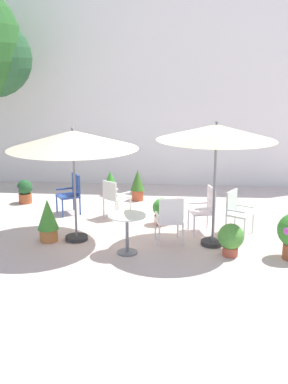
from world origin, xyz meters
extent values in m
plane|color=beige|center=(0.00, 0.00, 0.00)|extent=(60.00, 60.00, 0.00)
cube|color=white|center=(0.00, 3.79, 2.74)|extent=(10.90, 0.30, 5.49)
cylinder|color=#2D2D2D|center=(1.39, -1.20, 0.04)|extent=(0.44, 0.44, 0.08)
cylinder|color=slate|center=(1.39, -1.20, 1.15)|extent=(0.04, 0.04, 2.30)
cone|color=beige|center=(1.39, -1.20, 2.16)|extent=(2.19, 2.19, 0.28)
sphere|color=slate|center=(1.39, -1.20, 2.33)|extent=(0.06, 0.06, 0.06)
cylinder|color=#2D2D2D|center=(-1.26, -1.14, 0.04)|extent=(0.44, 0.44, 0.08)
cylinder|color=slate|center=(-1.26, -1.14, 1.08)|extent=(0.04, 0.04, 2.16)
cone|color=beige|center=(-1.26, -1.14, 1.99)|extent=(2.47, 2.47, 0.34)
sphere|color=slate|center=(-1.26, -1.14, 2.19)|extent=(0.06, 0.06, 0.06)
cylinder|color=silver|center=(-0.19, -1.76, 0.72)|extent=(0.68, 0.68, 0.02)
cylinder|color=slate|center=(-0.19, -1.76, 0.35)|extent=(0.06, 0.06, 0.71)
cylinder|color=slate|center=(-0.19, -1.76, 0.01)|extent=(0.38, 0.38, 0.03)
cube|color=silver|center=(1.97, -0.57, 0.43)|extent=(0.61, 0.62, 0.04)
cube|color=silver|center=(1.80, -0.47, 0.67)|extent=(0.26, 0.40, 0.45)
cube|color=silver|center=(1.86, -0.75, 0.55)|extent=(0.36, 0.23, 0.03)
cube|color=silver|center=(2.08, -0.38, 0.55)|extent=(0.36, 0.23, 0.03)
cylinder|color=silver|center=(2.03, -0.85, 0.20)|extent=(0.04, 0.04, 0.41)
cylinder|color=silver|center=(2.25, -0.48, 0.20)|extent=(0.04, 0.04, 0.41)
cylinder|color=silver|center=(1.69, -0.65, 0.20)|extent=(0.04, 0.04, 0.41)
cylinder|color=silver|center=(1.91, -0.28, 0.20)|extent=(0.04, 0.04, 0.41)
cube|color=#254594|center=(-1.83, 0.57, 0.43)|extent=(0.64, 0.65, 0.04)
cube|color=#254594|center=(-1.66, 0.68, 0.69)|extent=(0.28, 0.41, 0.48)
cube|color=#254594|center=(-1.95, 0.76, 0.55)|extent=(0.37, 0.25, 0.03)
cube|color=#254594|center=(-1.71, 0.38, 0.55)|extent=(0.37, 0.25, 0.03)
cylinder|color=#254594|center=(-2.12, 0.65, 0.20)|extent=(0.04, 0.04, 0.41)
cylinder|color=#254594|center=(-1.89, 0.27, 0.20)|extent=(0.04, 0.04, 0.41)
cylinder|color=#254594|center=(-1.77, 0.87, 0.20)|extent=(0.04, 0.04, 0.41)
cylinder|color=#254594|center=(-1.54, 0.49, 0.20)|extent=(0.04, 0.04, 0.41)
cube|color=silver|center=(-0.67, 0.41, 0.46)|extent=(0.64, 0.65, 0.04)
cube|color=silver|center=(-0.80, 0.23, 0.67)|extent=(0.35, 0.28, 0.38)
cube|color=silver|center=(-0.51, 0.29, 0.58)|extent=(0.30, 0.37, 0.03)
cube|color=silver|center=(-0.82, 0.53, 0.58)|extent=(0.30, 0.37, 0.03)
cylinder|color=silver|center=(-0.37, 0.47, 0.22)|extent=(0.04, 0.04, 0.44)
cylinder|color=silver|center=(-0.69, 0.71, 0.22)|extent=(0.04, 0.04, 0.44)
cylinder|color=silver|center=(-0.65, 0.11, 0.22)|extent=(0.04, 0.04, 0.44)
cylinder|color=silver|center=(-0.96, 0.35, 0.22)|extent=(0.04, 0.04, 0.44)
cube|color=white|center=(1.19, -0.51, 0.45)|extent=(0.55, 0.58, 0.04)
cube|color=white|center=(1.39, -0.46, 0.71)|extent=(0.15, 0.46, 0.48)
cube|color=white|center=(1.14, -0.29, 0.57)|extent=(0.40, 0.14, 0.03)
cube|color=white|center=(1.25, -0.73, 0.57)|extent=(0.40, 0.14, 0.03)
cylinder|color=white|center=(0.94, -0.34, 0.21)|extent=(0.04, 0.04, 0.43)
cylinder|color=white|center=(1.05, -0.78, 0.21)|extent=(0.04, 0.04, 0.43)
cylinder|color=white|center=(1.34, -0.24, 0.21)|extent=(0.04, 0.04, 0.43)
cylinder|color=white|center=(1.45, -0.68, 0.21)|extent=(0.04, 0.04, 0.43)
cube|color=white|center=(0.55, -1.13, 0.44)|extent=(0.58, 0.57, 0.04)
cube|color=white|center=(0.60, -1.34, 0.69)|extent=(0.46, 0.14, 0.47)
cube|color=white|center=(0.77, -1.08, 0.56)|extent=(0.13, 0.43, 0.03)
cube|color=white|center=(0.33, -1.18, 0.56)|extent=(0.13, 0.43, 0.03)
cylinder|color=white|center=(0.72, -0.86, 0.21)|extent=(0.04, 0.04, 0.42)
cylinder|color=white|center=(0.28, -0.96, 0.21)|extent=(0.04, 0.04, 0.42)
cylinder|color=white|center=(0.82, -1.29, 0.21)|extent=(0.04, 0.04, 0.42)
cylinder|color=white|center=(0.38, -1.39, 0.21)|extent=(0.04, 0.04, 0.42)
cylinder|color=#BF7139|center=(-1.79, -1.24, 0.12)|extent=(0.35, 0.35, 0.25)
cylinder|color=#382819|center=(-1.79, -1.24, 0.24)|extent=(0.31, 0.31, 0.02)
cone|color=#40892F|center=(-1.79, -1.24, 0.54)|extent=(0.42, 0.42, 0.60)
cylinder|color=#B05B30|center=(-1.10, 2.30, 0.14)|extent=(0.29, 0.29, 0.28)
cylinder|color=#382819|center=(-1.10, 2.30, 0.27)|extent=(0.26, 0.26, 0.02)
cone|color=#368D2A|center=(-1.10, 2.30, 0.47)|extent=(0.32, 0.32, 0.38)
cylinder|color=#AE4C3B|center=(0.37, -0.04, 0.10)|extent=(0.33, 0.33, 0.20)
cylinder|color=#382819|center=(0.37, -0.04, 0.19)|extent=(0.29, 0.29, 0.02)
sphere|color=#337E2F|center=(0.37, -0.04, 0.38)|extent=(0.41, 0.41, 0.41)
sphere|color=gold|center=(0.28, 0.07, 0.45)|extent=(0.12, 0.12, 0.12)
sphere|color=gold|center=(0.53, -0.07, 0.36)|extent=(0.10, 0.10, 0.10)
sphere|color=gold|center=(0.38, -0.19, 0.36)|extent=(0.11, 0.11, 0.11)
cylinder|color=#AD542F|center=(-3.12, 1.38, 0.12)|extent=(0.32, 0.32, 0.25)
cylinder|color=#382819|center=(-3.12, 1.38, 0.24)|extent=(0.28, 0.28, 0.02)
sphere|color=#225328|center=(-3.12, 1.38, 0.41)|extent=(0.38, 0.38, 0.38)
sphere|color=#B24DB6|center=(-3.24, 1.42, 0.42)|extent=(0.11, 0.11, 0.11)
sphere|color=#B24DB6|center=(-3.01, 1.43, 0.48)|extent=(0.08, 0.08, 0.08)
sphere|color=#B24DB6|center=(-3.24, 1.28, 0.40)|extent=(0.10, 0.10, 0.10)
sphere|color=#B24DB6|center=(-3.23, 1.27, 0.40)|extent=(0.07, 0.07, 0.07)
sphere|color=#BC4BAC|center=(2.61, -1.96, 0.58)|extent=(0.18, 0.18, 0.18)
cylinder|color=#AF4D2F|center=(-0.33, 1.85, 0.14)|extent=(0.29, 0.29, 0.27)
cylinder|color=#382819|center=(-0.33, 1.85, 0.26)|extent=(0.26, 0.26, 0.02)
cone|color=#366622|center=(-0.33, 1.85, 0.53)|extent=(0.36, 0.36, 0.52)
cylinder|color=#B6523C|center=(1.67, -1.74, 0.08)|extent=(0.28, 0.28, 0.17)
cylinder|color=#382819|center=(1.67, -1.74, 0.16)|extent=(0.25, 0.25, 0.02)
sphere|color=#4C8E37|center=(1.67, -1.74, 0.37)|extent=(0.47, 0.47, 0.47)
camera|label=1|loc=(0.74, -9.77, 3.25)|focal=44.10mm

